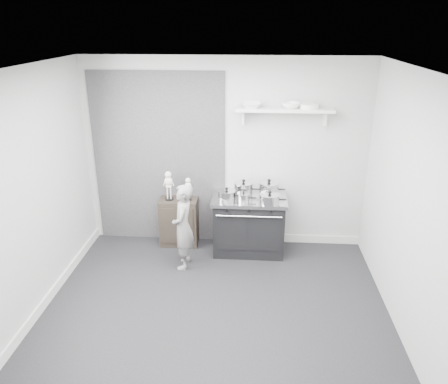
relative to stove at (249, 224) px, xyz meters
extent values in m
plane|color=black|center=(-0.36, -1.48, -0.42)|extent=(4.00, 4.00, 0.00)
cube|color=#B7B7B5|center=(-0.36, 0.32, 0.93)|extent=(4.00, 0.02, 2.70)
cube|color=#B7B7B5|center=(-0.36, -3.28, 0.93)|extent=(4.00, 0.02, 2.70)
cube|color=#B7B7B5|center=(-2.36, -1.48, 0.93)|extent=(0.02, 3.60, 2.70)
cube|color=#B7B7B5|center=(1.64, -1.48, 0.93)|extent=(0.02, 3.60, 2.70)
cube|color=silver|center=(-0.36, -1.48, 2.28)|extent=(4.00, 3.60, 0.02)
cube|color=black|center=(-1.31, 0.31, 0.83)|extent=(1.90, 0.02, 2.50)
cube|color=silver|center=(0.64, 0.30, -0.36)|extent=(2.00, 0.03, 0.12)
cube|color=silver|center=(-2.34, -1.48, -0.36)|extent=(0.03, 3.60, 0.12)
cube|color=silver|center=(0.44, 0.19, 1.60)|extent=(1.30, 0.26, 0.04)
cube|color=silver|center=(-0.11, 0.26, 1.48)|extent=(0.03, 0.12, 0.20)
cube|color=silver|center=(0.99, 0.26, 1.48)|extent=(0.03, 0.12, 0.20)
cube|color=black|center=(0.00, 0.00, -0.03)|extent=(0.98, 0.59, 0.78)
cube|color=silver|center=(0.00, 0.00, 0.39)|extent=(1.04, 0.63, 0.05)
cube|color=black|center=(-0.23, -0.29, -0.01)|extent=(0.41, 0.02, 0.51)
cube|color=black|center=(0.23, -0.29, -0.01)|extent=(0.41, 0.02, 0.51)
cylinder|color=silver|center=(0.00, -0.32, 0.27)|extent=(0.88, 0.02, 0.02)
cylinder|color=black|center=(-0.29, -0.30, 0.34)|extent=(0.04, 0.03, 0.04)
cylinder|color=black|center=(0.00, -0.30, 0.34)|extent=(0.04, 0.03, 0.04)
cylinder|color=black|center=(0.29, -0.30, 0.34)|extent=(0.04, 0.03, 0.04)
cube|color=black|center=(-1.03, 0.13, -0.06)|extent=(0.55, 0.32, 0.71)
imported|color=gray|center=(-0.86, -0.49, 0.17)|extent=(0.29, 0.43, 1.18)
cylinder|color=silver|center=(-0.31, -0.10, 0.47)|extent=(0.24, 0.24, 0.12)
cylinder|color=silver|center=(-0.31, -0.10, 0.54)|extent=(0.25, 0.25, 0.01)
sphere|color=black|center=(-0.31, -0.10, 0.57)|extent=(0.04, 0.04, 0.04)
cylinder|color=black|center=(-0.15, -0.10, 0.47)|extent=(0.10, 0.02, 0.02)
cylinder|color=silver|center=(-0.09, 0.12, 0.49)|extent=(0.26, 0.26, 0.16)
cylinder|color=silver|center=(-0.09, 0.12, 0.58)|extent=(0.27, 0.27, 0.02)
sphere|color=black|center=(-0.09, 0.12, 0.61)|extent=(0.05, 0.05, 0.05)
cylinder|color=black|center=(0.08, 0.12, 0.49)|extent=(0.10, 0.02, 0.02)
cylinder|color=silver|center=(0.27, 0.12, 0.50)|extent=(0.28, 0.28, 0.17)
cylinder|color=silver|center=(0.27, 0.12, 0.59)|extent=(0.29, 0.29, 0.02)
sphere|color=black|center=(0.27, 0.12, 0.62)|extent=(0.05, 0.05, 0.05)
cylinder|color=black|center=(0.45, 0.12, 0.50)|extent=(0.10, 0.02, 0.02)
cylinder|color=silver|center=(0.27, -0.19, 0.47)|extent=(0.27, 0.27, 0.12)
cylinder|color=silver|center=(0.27, -0.19, 0.54)|extent=(0.28, 0.28, 0.01)
sphere|color=black|center=(0.27, -0.19, 0.57)|extent=(0.05, 0.05, 0.05)
cylinder|color=black|center=(0.44, -0.19, 0.47)|extent=(0.10, 0.02, 0.02)
cylinder|color=silver|center=(-0.08, -0.13, 0.46)|extent=(0.17, 0.17, 0.10)
cylinder|color=silver|center=(-0.08, -0.13, 0.52)|extent=(0.17, 0.17, 0.01)
sphere|color=black|center=(-0.08, -0.13, 0.54)|extent=(0.03, 0.03, 0.03)
cylinder|color=black|center=(0.04, -0.13, 0.46)|extent=(0.10, 0.02, 0.02)
imported|color=white|center=(0.00, 0.19, 1.66)|extent=(0.29, 0.29, 0.07)
imported|color=white|center=(0.52, 0.19, 1.66)|extent=(0.24, 0.24, 0.08)
cylinder|color=white|center=(0.76, 0.19, 1.65)|extent=(0.26, 0.26, 0.06)
camera|label=1|loc=(0.04, -5.62, 2.71)|focal=35.00mm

